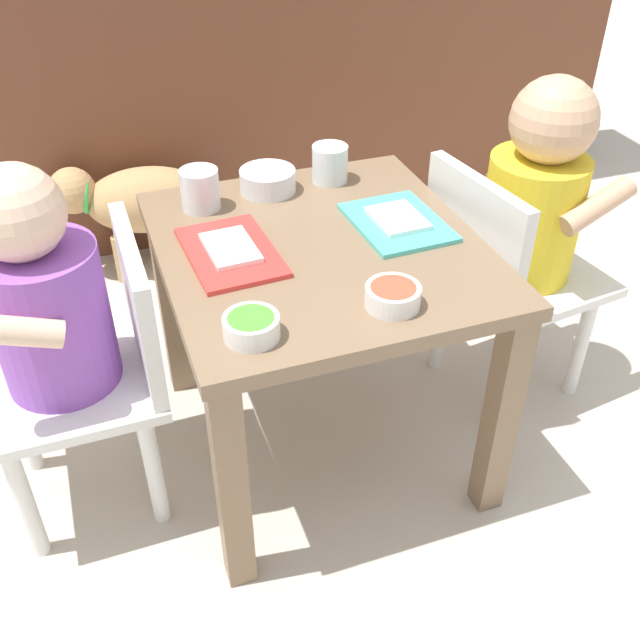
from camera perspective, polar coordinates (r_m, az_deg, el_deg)
ground_plane at (r=1.44m, az=0.00°, el=-9.01°), size 7.00×7.00×0.00m
kitchen_cabinet_back at (r=2.05m, az=-9.97°, el=20.90°), size 2.32×0.33×1.00m
dining_table at (r=1.22m, az=0.00°, el=2.69°), size 0.50×0.55×0.43m
seated_child_left at (r=1.16m, az=-19.73°, el=0.52°), size 0.28×0.28×0.63m
seated_child_right at (r=1.39m, az=15.89°, el=8.18°), size 0.32×0.32×0.64m
dog at (r=1.88m, az=-13.95°, el=8.94°), size 0.40×0.21×0.29m
food_tray_left at (r=1.15m, az=-6.95°, el=5.33°), size 0.14×0.21×0.02m
food_tray_right at (r=1.23m, az=6.03°, el=7.61°), size 0.15×0.19×0.02m
water_cup_left at (r=1.37m, az=0.77°, el=11.88°), size 0.07×0.07×0.07m
water_cup_right at (r=1.28m, az=-9.27°, el=9.78°), size 0.07×0.07×0.07m
cereal_bowl_right_side at (r=1.03m, az=5.68°, el=1.90°), size 0.08×0.08×0.03m
veggie_bowl_far at (r=0.97m, az=-5.35°, el=-0.48°), size 0.08×0.08×0.03m
veggie_bowl_near at (r=1.33m, az=-4.08°, el=10.81°), size 0.10×0.10×0.04m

